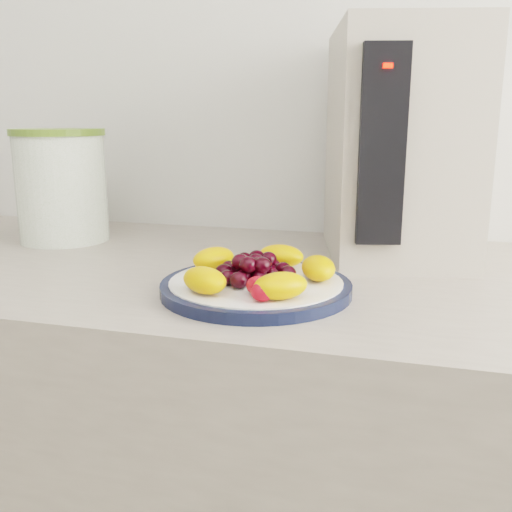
# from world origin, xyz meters

# --- Properties ---
(wall_back) EXTENTS (3.50, 0.02, 2.60)m
(wall_back) POSITION_xyz_m (0.00, 1.51, 1.30)
(wall_back) COLOR silver
(wall_back) RESTS_ON floor
(plate_rim) EXTENTS (0.25, 0.25, 0.01)m
(plate_rim) POSITION_xyz_m (0.07, 1.07, 0.91)
(plate_rim) COLOR #111833
(plate_rim) RESTS_ON counter
(plate_face) EXTENTS (0.23, 0.23, 0.02)m
(plate_face) POSITION_xyz_m (0.07, 1.07, 0.91)
(plate_face) COLOR white
(plate_face) RESTS_ON counter
(canister) EXTENTS (0.20, 0.20, 0.19)m
(canister) POSITION_xyz_m (-0.37, 1.30, 1.00)
(canister) COLOR #426A25
(canister) RESTS_ON counter
(canister_lid) EXTENTS (0.21, 0.21, 0.01)m
(canister_lid) POSITION_xyz_m (-0.37, 1.30, 1.10)
(canister_lid) COLOR olive
(canister_lid) RESTS_ON canister
(appliance_body) EXTENTS (0.27, 0.33, 0.36)m
(appliance_body) POSITION_xyz_m (0.23, 1.34, 1.08)
(appliance_body) COLOR #B2A799
(appliance_body) RESTS_ON counter
(appliance_panel) EXTENTS (0.06, 0.03, 0.27)m
(appliance_panel) POSITION_xyz_m (0.21, 1.19, 1.09)
(appliance_panel) COLOR black
(appliance_panel) RESTS_ON appliance_body
(appliance_led) EXTENTS (0.01, 0.01, 0.01)m
(appliance_led) POSITION_xyz_m (0.22, 1.17, 1.19)
(appliance_led) COLOR #FF0C05
(appliance_led) RESTS_ON appliance_panel
(fruit_plate) EXTENTS (0.21, 0.21, 0.04)m
(fruit_plate) POSITION_xyz_m (0.07, 1.07, 0.93)
(fruit_plate) COLOR orange
(fruit_plate) RESTS_ON plate_face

